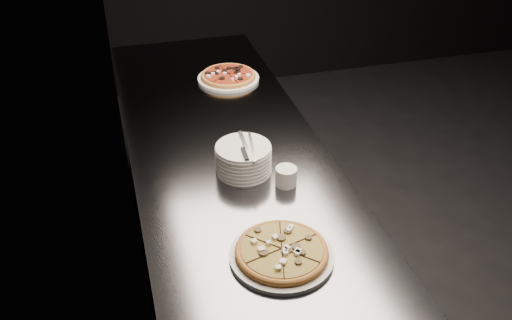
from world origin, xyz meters
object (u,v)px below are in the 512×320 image
object	(u,v)px
cutlery	(246,148)
ramekin	(286,176)
pizza_tomato	(228,76)
pizza_mushroom	(282,253)
counter	(233,247)
plate_stack	(243,159)

from	to	relation	value
cutlery	ramekin	xyz separation A→B (m)	(0.12, -0.11, -0.07)
pizza_tomato	pizza_mushroom	bearing A→B (deg)	-95.85
pizza_tomato	ramekin	world-z (taller)	ramekin
counter	pizza_mushroom	world-z (taller)	pizza_mushroom
pizza_tomato	plate_stack	world-z (taller)	plate_stack
plate_stack	ramekin	bearing A→B (deg)	-44.30
pizza_tomato	cutlery	bearing A→B (deg)	-98.32
pizza_tomato	plate_stack	size ratio (longest dim) A/B	1.66
counter	cutlery	xyz separation A→B (m)	(0.03, -0.12, 0.57)
pizza_tomato	ramekin	xyz separation A→B (m)	(0.00, -0.89, 0.02)
cutlery	ramekin	world-z (taller)	cutlery
pizza_mushroom	plate_stack	size ratio (longest dim) A/B	1.71
pizza_mushroom	cutlery	xyz separation A→B (m)	(0.01, 0.46, 0.09)
ramekin	pizza_tomato	bearing A→B (deg)	90.09
cutlery	ramekin	bearing A→B (deg)	-39.41
counter	cutlery	bearing A→B (deg)	-75.29
counter	plate_stack	size ratio (longest dim) A/B	12.19
ramekin	pizza_mushroom	bearing A→B (deg)	-109.94
plate_stack	pizza_mushroom	bearing A→B (deg)	-90.58
pizza_tomato	counter	bearing A→B (deg)	-102.47
counter	plate_stack	xyz separation A→B (m)	(0.02, -0.11, 0.51)
counter	cutlery	distance (m)	0.58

